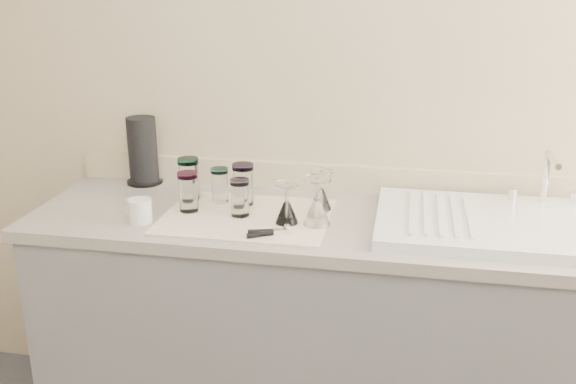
% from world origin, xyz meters
% --- Properties ---
extents(room_envelope, '(3.54, 3.50, 2.52)m').
position_xyz_m(room_envelope, '(0.00, 0.00, 1.56)').
color(room_envelope, '#505055').
rests_on(room_envelope, ground).
extents(counter_unit, '(2.06, 0.62, 0.90)m').
position_xyz_m(counter_unit, '(0.00, 1.20, 0.45)').
color(counter_unit, slate).
rests_on(counter_unit, ground).
extents(sink_unit, '(0.82, 0.50, 0.22)m').
position_xyz_m(sink_unit, '(0.55, 1.20, 0.92)').
color(sink_unit, white).
rests_on(sink_unit, counter_unit).
extents(dish_towel, '(0.55, 0.42, 0.01)m').
position_xyz_m(dish_towel, '(-0.29, 1.15, 0.90)').
color(dish_towel, white).
rests_on(dish_towel, counter_unit).
extents(tumbler_teal, '(0.07, 0.07, 0.15)m').
position_xyz_m(tumbler_teal, '(-0.53, 1.28, 0.98)').
color(tumbler_teal, white).
rests_on(tumbler_teal, dish_towel).
extents(tumbler_cyan, '(0.06, 0.06, 0.12)m').
position_xyz_m(tumbler_cyan, '(-0.41, 1.27, 0.97)').
color(tumbler_cyan, white).
rests_on(tumbler_cyan, dish_towel).
extents(tumbler_purple, '(0.07, 0.07, 0.15)m').
position_xyz_m(tumbler_purple, '(-0.33, 1.25, 0.98)').
color(tumbler_purple, white).
rests_on(tumbler_purple, dish_towel).
extents(tumbler_magenta, '(0.07, 0.07, 0.14)m').
position_xyz_m(tumbler_magenta, '(-0.49, 1.16, 0.98)').
color(tumbler_magenta, white).
rests_on(tumbler_magenta, dish_towel).
extents(tumbler_lavender, '(0.06, 0.06, 0.13)m').
position_xyz_m(tumbler_lavender, '(-0.31, 1.15, 0.97)').
color(tumbler_lavender, white).
rests_on(tumbler_lavender, dish_towel).
extents(goblet_back_right, '(0.08, 0.08, 0.14)m').
position_xyz_m(goblet_back_right, '(-0.06, 1.26, 0.95)').
color(goblet_back_right, white).
rests_on(goblet_back_right, dish_towel).
extents(goblet_front_left, '(0.08, 0.08, 0.14)m').
position_xyz_m(goblet_front_left, '(-0.14, 1.11, 0.95)').
color(goblet_front_left, white).
rests_on(goblet_front_left, dish_towel).
extents(goblet_front_right, '(0.09, 0.09, 0.16)m').
position_xyz_m(goblet_front_right, '(-0.05, 1.12, 0.96)').
color(goblet_front_right, white).
rests_on(goblet_front_right, dish_towel).
extents(can_opener, '(0.13, 0.09, 0.02)m').
position_xyz_m(can_opener, '(-0.18, 1.00, 0.92)').
color(can_opener, silver).
rests_on(can_opener, dish_towel).
extents(white_mug, '(0.12, 0.10, 0.08)m').
position_xyz_m(white_mug, '(-0.62, 1.05, 0.94)').
color(white_mug, white).
rests_on(white_mug, counter_unit).
extents(paper_towel_roll, '(0.14, 0.14, 0.26)m').
position_xyz_m(paper_towel_roll, '(-0.77, 1.44, 1.03)').
color(paper_towel_roll, black).
rests_on(paper_towel_roll, counter_unit).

